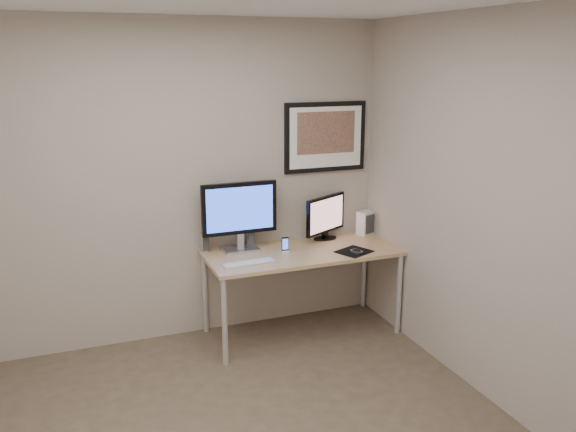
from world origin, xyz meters
The scene contains 12 objects.
room centered at (0.00, 0.45, 1.64)m, with size 3.60×3.60×3.60m.
desk centered at (1.00, 1.35, 0.66)m, with size 1.60×0.70×0.73m.
framed_art centered at (1.35, 1.68, 1.62)m, with size 0.75×0.04×0.60m.
monitor_large centered at (0.53, 1.55, 1.05)m, with size 0.63×0.20×0.58m.
monitor_tv centered at (1.32, 1.58, 0.94)m, with size 0.45×0.26×0.39m.
speaker_left centered at (0.24, 1.63, 0.81)m, with size 0.06×0.06×0.16m, color #B6B6BB.
speaker_right centered at (0.64, 1.62, 0.82)m, with size 0.07×0.07×0.18m, color #B6B6BB.
phone_dock centered at (0.86, 1.37, 0.80)m, with size 0.06×0.06×0.13m, color black.
keyboard centered at (0.49, 1.20, 0.74)m, with size 0.41×0.11×0.01m, color silver.
mousepad centered at (1.39, 1.17, 0.73)m, with size 0.26×0.24×0.00m, color black.
mouse centered at (1.40, 1.14, 0.75)m, with size 0.05×0.09×0.03m, color black.
fan_unit centered at (1.72, 1.59, 0.84)m, with size 0.14×0.10×0.22m, color silver.
Camera 1 is at (-0.85, -3.09, 2.29)m, focal length 38.00 mm.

